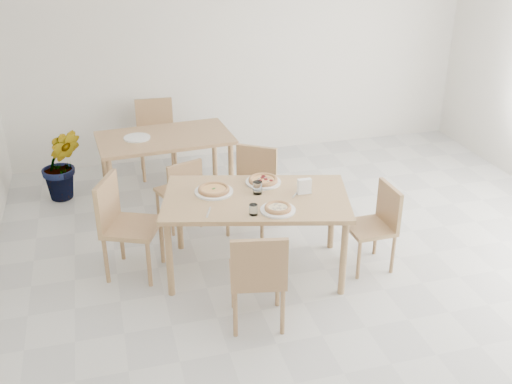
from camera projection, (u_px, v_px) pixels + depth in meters
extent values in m
plane|color=beige|center=(345.00, 296.00, 5.17)|extent=(7.00, 7.00, 0.00)
plane|color=silver|center=(243.00, 48.00, 7.59)|extent=(6.00, 0.00, 6.00)
cube|color=tan|center=(256.00, 199.00, 5.23)|extent=(1.79, 1.29, 0.04)
cylinder|color=tan|center=(169.00, 259.00, 5.04)|extent=(0.06, 0.06, 0.71)
cylinder|color=tan|center=(343.00, 258.00, 5.06)|extent=(0.06, 0.06, 0.71)
cylinder|color=tan|center=(179.00, 216.00, 5.74)|extent=(0.06, 0.06, 0.71)
cylinder|color=tan|center=(332.00, 215.00, 5.75)|extent=(0.06, 0.06, 0.71)
cube|color=tan|center=(257.00, 275.00, 4.69)|extent=(0.50, 0.50, 0.04)
cube|color=tan|center=(259.00, 264.00, 4.42)|extent=(0.43, 0.12, 0.41)
cylinder|color=tan|center=(278.00, 284.00, 4.96)|extent=(0.04, 0.04, 0.42)
cylinder|color=tan|center=(233.00, 286.00, 4.94)|extent=(0.04, 0.04, 0.42)
cylinder|color=tan|center=(283.00, 312.00, 4.63)|extent=(0.04, 0.04, 0.42)
cylinder|color=tan|center=(235.00, 314.00, 4.61)|extent=(0.04, 0.04, 0.42)
cube|color=tan|center=(251.00, 192.00, 6.02)|extent=(0.59, 0.59, 0.04)
cube|color=tan|center=(257.00, 165.00, 6.09)|extent=(0.38, 0.27, 0.41)
cylinder|color=tan|center=(228.00, 218.00, 6.02)|extent=(0.04, 0.04, 0.42)
cylinder|color=tan|center=(262.00, 223.00, 5.91)|extent=(0.04, 0.04, 0.42)
cylinder|color=tan|center=(240.00, 202.00, 6.33)|extent=(0.04, 0.04, 0.42)
cylinder|color=tan|center=(273.00, 207.00, 6.22)|extent=(0.04, 0.04, 0.42)
cube|color=tan|center=(132.00, 227.00, 5.31)|extent=(0.60, 0.60, 0.04)
cube|color=tan|center=(107.00, 202.00, 5.23)|extent=(0.22, 0.44, 0.44)
cylinder|color=tan|center=(149.00, 264.00, 5.22)|extent=(0.04, 0.04, 0.45)
cylinder|color=tan|center=(162.00, 242.00, 5.57)|extent=(0.04, 0.04, 0.45)
cylinder|color=tan|center=(106.00, 261.00, 5.27)|extent=(0.04, 0.04, 0.45)
cylinder|color=tan|center=(121.00, 238.00, 5.62)|extent=(0.04, 0.04, 0.45)
cube|color=tan|center=(369.00, 228.00, 5.43)|extent=(0.40, 0.40, 0.04)
cube|color=tan|center=(389.00, 205.00, 5.39)|extent=(0.05, 0.40, 0.38)
cylinder|color=tan|center=(343.00, 241.00, 5.62)|extent=(0.03, 0.03, 0.39)
cylinder|color=tan|center=(359.00, 260.00, 5.33)|extent=(0.03, 0.03, 0.39)
cylinder|color=tan|center=(376.00, 236.00, 5.71)|extent=(0.03, 0.03, 0.39)
cylinder|color=tan|center=(393.00, 254.00, 5.42)|extent=(0.03, 0.03, 0.39)
cylinder|color=white|center=(214.00, 192.00, 5.29)|extent=(0.34, 0.34, 0.02)
cylinder|color=white|center=(278.00, 210.00, 4.98)|extent=(0.30, 0.30, 0.02)
cylinder|color=white|center=(263.00, 182.00, 5.48)|extent=(0.32, 0.32, 0.02)
cylinder|color=tan|center=(214.00, 190.00, 5.29)|extent=(0.34, 0.34, 0.01)
torus|color=tan|center=(214.00, 189.00, 5.28)|extent=(0.34, 0.34, 0.03)
cylinder|color=orange|center=(214.00, 189.00, 5.28)|extent=(0.27, 0.27, 0.01)
ellipsoid|color=#1D5B14|center=(214.00, 188.00, 5.28)|extent=(0.05, 0.05, 0.01)
cylinder|color=tan|center=(278.00, 208.00, 4.97)|extent=(0.28, 0.28, 0.01)
torus|color=tan|center=(278.00, 207.00, 4.97)|extent=(0.28, 0.28, 0.03)
cylinder|color=#F6E5CA|center=(278.00, 207.00, 4.97)|extent=(0.20, 0.20, 0.01)
cylinder|color=tan|center=(263.00, 181.00, 5.47)|extent=(0.31, 0.31, 0.01)
torus|color=tan|center=(263.00, 180.00, 5.47)|extent=(0.31, 0.31, 0.03)
cylinder|color=orange|center=(263.00, 180.00, 5.47)|extent=(0.24, 0.24, 0.01)
cylinder|color=white|center=(258.00, 188.00, 5.26)|extent=(0.08, 0.08, 0.11)
cylinder|color=white|center=(253.00, 210.00, 4.90)|extent=(0.07, 0.07, 0.09)
cube|color=silver|center=(304.00, 193.00, 5.27)|extent=(0.13, 0.07, 0.01)
cube|color=white|center=(304.00, 186.00, 5.23)|extent=(0.12, 0.05, 0.13)
cube|color=silver|center=(209.00, 213.00, 4.95)|extent=(0.08, 0.18, 0.01)
cube|color=silver|center=(296.00, 194.00, 5.27)|extent=(0.12, 0.15, 0.01)
cube|color=tan|center=(165.00, 138.00, 6.58)|extent=(1.50, 0.92, 0.04)
cylinder|color=tan|center=(112.00, 190.00, 6.26)|extent=(0.06, 0.06, 0.71)
cylinder|color=tan|center=(231.00, 173.00, 6.65)|extent=(0.06, 0.06, 0.71)
cylinder|color=tan|center=(104.00, 165.00, 6.85)|extent=(0.06, 0.06, 0.71)
cylinder|color=tan|center=(214.00, 151.00, 7.23)|extent=(0.06, 0.06, 0.71)
cube|color=tan|center=(178.00, 191.00, 6.15)|extent=(0.48, 0.48, 0.04)
cube|color=tan|center=(185.00, 180.00, 5.94)|extent=(0.37, 0.16, 0.36)
cylinder|color=tan|center=(185.00, 199.00, 6.44)|extent=(0.03, 0.03, 0.37)
cylinder|color=tan|center=(158.00, 207.00, 6.28)|extent=(0.03, 0.03, 0.37)
cylinder|color=tan|center=(200.00, 211.00, 6.20)|extent=(0.03, 0.03, 0.37)
cylinder|color=tan|center=(172.00, 219.00, 6.04)|extent=(0.03, 0.03, 0.37)
cube|color=tan|center=(157.00, 139.00, 7.30)|extent=(0.47, 0.47, 0.04)
cube|color=tan|center=(154.00, 116.00, 7.37)|extent=(0.45, 0.06, 0.43)
cylinder|color=tan|center=(143.00, 165.00, 7.19)|extent=(0.04, 0.04, 0.44)
cylinder|color=tan|center=(176.00, 162.00, 7.27)|extent=(0.04, 0.04, 0.44)
cylinder|color=tan|center=(142.00, 153.00, 7.53)|extent=(0.04, 0.04, 0.44)
cylinder|color=tan|center=(172.00, 151.00, 7.61)|extent=(0.04, 0.04, 0.44)
cylinder|color=white|center=(137.00, 138.00, 6.51)|extent=(0.29, 0.29, 0.02)
imported|color=#1B5B1C|center=(62.00, 164.00, 6.71)|extent=(0.47, 0.38, 0.84)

